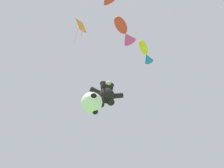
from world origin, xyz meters
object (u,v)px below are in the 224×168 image
object	(u,v)px
teddy_bear_kite	(107,93)
diamond_kite	(81,27)
fish_kite_crimson	(124,31)
soccer_ball_kite	(92,103)
fish_kite_goldfin	(146,53)

from	to	relation	value
teddy_bear_kite	diamond_kite	size ratio (longest dim) A/B	0.61
fish_kite_crimson	diamond_kite	xyz separation A→B (m)	(-2.67, 0.79, 1.03)
teddy_bear_kite	fish_kite_crimson	bearing A→B (deg)	-77.38
teddy_bear_kite	fish_kite_crimson	size ratio (longest dim) A/B	1.02
diamond_kite	soccer_ball_kite	bearing A→B (deg)	41.60
soccer_ball_kite	diamond_kite	xyz separation A→B (m)	(-1.40, -1.24, 5.97)
teddy_bear_kite	soccer_ball_kite	world-z (taller)	teddy_bear_kite
fish_kite_goldfin	fish_kite_crimson	bearing A→B (deg)	-146.34
fish_kite_crimson	diamond_kite	bearing A→B (deg)	163.58
teddy_bear_kite	fish_kite_goldfin	world-z (taller)	fish_kite_goldfin
teddy_bear_kite	fish_kite_goldfin	size ratio (longest dim) A/B	1.13
teddy_bear_kite	fish_kite_crimson	world-z (taller)	fish_kite_crimson
diamond_kite	fish_kite_goldfin	bearing A→B (deg)	5.35
soccer_ball_kite	fish_kite_goldfin	xyz separation A→B (m)	(3.09, -0.82, 5.28)
fish_kite_goldfin	fish_kite_crimson	xyz separation A→B (m)	(-1.82, -1.21, -0.34)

